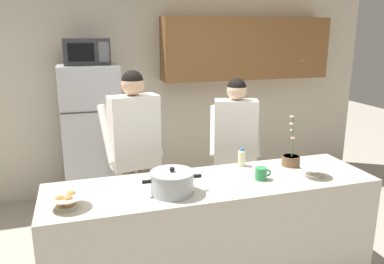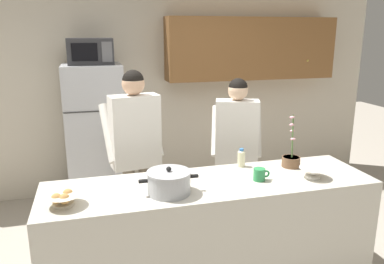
{
  "view_description": "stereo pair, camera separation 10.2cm",
  "coord_description": "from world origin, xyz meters",
  "px_view_note": "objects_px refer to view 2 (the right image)",
  "views": [
    {
      "loc": [
        -0.94,
        -2.51,
        2.01
      ],
      "look_at": [
        0.0,
        0.55,
        1.17
      ],
      "focal_mm": 35.7,
      "sensor_mm": 36.0,
      "label": 1
    },
    {
      "loc": [
        -0.84,
        -2.54,
        2.01
      ],
      "look_at": [
        0.0,
        0.55,
        1.17
      ],
      "focal_mm": 35.7,
      "sensor_mm": 36.0,
      "label": 2
    }
  ],
  "objects_px": {
    "person_near_pot": "(135,141)",
    "coffee_mug": "(260,174)",
    "person_by_sink": "(236,141)",
    "cooking_pot": "(169,182)",
    "bottle_near_edge": "(241,158)",
    "microwave": "(90,51)",
    "empty_bowl": "(313,172)",
    "refrigerator": "(96,137)",
    "bread_bowl": "(63,199)",
    "potted_orchid": "(291,159)"
  },
  "relations": [
    {
      "from": "bread_bowl",
      "to": "bottle_near_edge",
      "type": "xyz_separation_m",
      "value": [
        1.4,
        0.4,
        0.03
      ]
    },
    {
      "from": "person_near_pot",
      "to": "person_by_sink",
      "type": "distance_m",
      "value": 0.97
    },
    {
      "from": "bread_bowl",
      "to": "empty_bowl",
      "type": "height_order",
      "value": "bread_bowl"
    },
    {
      "from": "person_by_sink",
      "to": "bread_bowl",
      "type": "height_order",
      "value": "person_by_sink"
    },
    {
      "from": "empty_bowl",
      "to": "potted_orchid",
      "type": "bearing_deg",
      "value": 97.45
    },
    {
      "from": "person_near_pot",
      "to": "cooking_pot",
      "type": "xyz_separation_m",
      "value": [
        0.12,
        -0.89,
        -0.07
      ]
    },
    {
      "from": "cooking_pot",
      "to": "bottle_near_edge",
      "type": "distance_m",
      "value": 0.79
    },
    {
      "from": "coffee_mug",
      "to": "person_near_pot",
      "type": "bearing_deg",
      "value": 134.84
    },
    {
      "from": "refrigerator",
      "to": "person_near_pot",
      "type": "height_order",
      "value": "person_near_pot"
    },
    {
      "from": "microwave",
      "to": "person_near_pot",
      "type": "relative_size",
      "value": 0.28
    },
    {
      "from": "person_by_sink",
      "to": "coffee_mug",
      "type": "height_order",
      "value": "person_by_sink"
    },
    {
      "from": "coffee_mug",
      "to": "bottle_near_edge",
      "type": "relative_size",
      "value": 0.84
    },
    {
      "from": "bread_bowl",
      "to": "coffee_mug",
      "type": "bearing_deg",
      "value": 2.93
    },
    {
      "from": "cooking_pot",
      "to": "potted_orchid",
      "type": "relative_size",
      "value": 0.95
    },
    {
      "from": "refrigerator",
      "to": "microwave",
      "type": "distance_m",
      "value": 0.97
    },
    {
      "from": "coffee_mug",
      "to": "potted_orchid",
      "type": "xyz_separation_m",
      "value": [
        0.38,
        0.21,
        0.02
      ]
    },
    {
      "from": "microwave",
      "to": "person_by_sink",
      "type": "relative_size",
      "value": 0.3
    },
    {
      "from": "refrigerator",
      "to": "bottle_near_edge",
      "type": "relative_size",
      "value": 10.73
    },
    {
      "from": "refrigerator",
      "to": "person_near_pot",
      "type": "relative_size",
      "value": 0.98
    },
    {
      "from": "microwave",
      "to": "bread_bowl",
      "type": "bearing_deg",
      "value": -97.29
    },
    {
      "from": "cooking_pot",
      "to": "potted_orchid",
      "type": "distance_m",
      "value": 1.12
    },
    {
      "from": "bread_bowl",
      "to": "cooking_pot",
      "type": "bearing_deg",
      "value": 1.69
    },
    {
      "from": "person_near_pot",
      "to": "coffee_mug",
      "type": "bearing_deg",
      "value": -45.16
    },
    {
      "from": "bread_bowl",
      "to": "potted_orchid",
      "type": "bearing_deg",
      "value": 9.02
    },
    {
      "from": "microwave",
      "to": "empty_bowl",
      "type": "xyz_separation_m",
      "value": [
        1.58,
        -1.95,
        -0.84
      ]
    },
    {
      "from": "microwave",
      "to": "potted_orchid",
      "type": "bearing_deg",
      "value": -47.37
    },
    {
      "from": "empty_bowl",
      "to": "bottle_near_edge",
      "type": "bearing_deg",
      "value": 138.3
    },
    {
      "from": "bread_bowl",
      "to": "bottle_near_edge",
      "type": "distance_m",
      "value": 1.45
    },
    {
      "from": "refrigerator",
      "to": "person_by_sink",
      "type": "xyz_separation_m",
      "value": [
        1.3,
        -1.09,
        0.16
      ]
    },
    {
      "from": "empty_bowl",
      "to": "potted_orchid",
      "type": "distance_m",
      "value": 0.28
    },
    {
      "from": "cooking_pot",
      "to": "refrigerator",
      "type": "bearing_deg",
      "value": 102.94
    },
    {
      "from": "cooking_pot",
      "to": "empty_bowl",
      "type": "bearing_deg",
      "value": -0.47
    },
    {
      "from": "cooking_pot",
      "to": "bottle_near_edge",
      "type": "height_order",
      "value": "cooking_pot"
    },
    {
      "from": "bottle_near_edge",
      "to": "potted_orchid",
      "type": "relative_size",
      "value": 0.35
    },
    {
      "from": "refrigerator",
      "to": "microwave",
      "type": "relative_size",
      "value": 3.48
    },
    {
      "from": "microwave",
      "to": "refrigerator",
      "type": "bearing_deg",
      "value": 90.07
    },
    {
      "from": "person_near_pot",
      "to": "coffee_mug",
      "type": "xyz_separation_m",
      "value": [
        0.83,
        -0.84,
        -0.1
      ]
    },
    {
      "from": "bottle_near_edge",
      "to": "potted_orchid",
      "type": "height_order",
      "value": "potted_orchid"
    },
    {
      "from": "person_near_pot",
      "to": "bread_bowl",
      "type": "xyz_separation_m",
      "value": [
        -0.58,
        -0.91,
        -0.1
      ]
    },
    {
      "from": "person_near_pot",
      "to": "coffee_mug",
      "type": "distance_m",
      "value": 1.19
    },
    {
      "from": "refrigerator",
      "to": "bottle_near_edge",
      "type": "distance_m",
      "value": 1.96
    },
    {
      "from": "empty_bowl",
      "to": "potted_orchid",
      "type": "relative_size",
      "value": 0.48
    },
    {
      "from": "microwave",
      "to": "empty_bowl",
      "type": "bearing_deg",
      "value": -51.0
    },
    {
      "from": "person_near_pot",
      "to": "empty_bowl",
      "type": "bearing_deg",
      "value": -35.69
    },
    {
      "from": "person_near_pot",
      "to": "potted_orchid",
      "type": "relative_size",
      "value": 3.85
    },
    {
      "from": "microwave",
      "to": "coffee_mug",
      "type": "xyz_separation_m",
      "value": [
        1.16,
        -1.89,
        -0.84
      ]
    },
    {
      "from": "cooking_pot",
      "to": "bottle_near_edge",
      "type": "bearing_deg",
      "value": 28.54
    },
    {
      "from": "coffee_mug",
      "to": "bread_bowl",
      "type": "relative_size",
      "value": 0.53
    },
    {
      "from": "person_near_pot",
      "to": "cooking_pot",
      "type": "distance_m",
      "value": 0.9
    },
    {
      "from": "cooking_pot",
      "to": "bread_bowl",
      "type": "bearing_deg",
      "value": -178.31
    }
  ]
}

